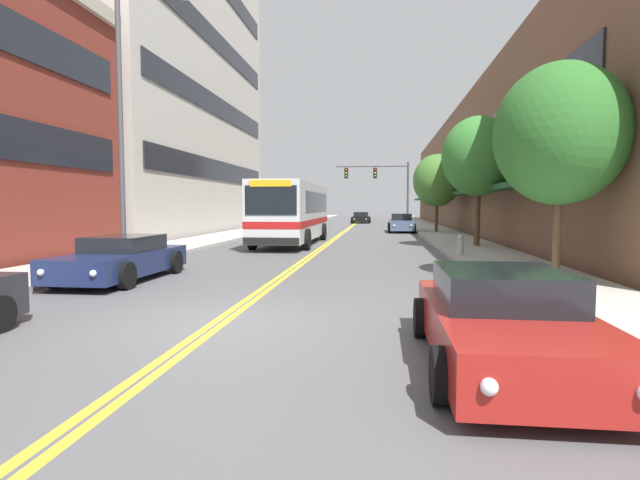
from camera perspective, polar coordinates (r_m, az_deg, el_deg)
ground_plane at (r=45.58m, az=3.38°, el=1.39°), size 240.00×240.00×0.00m
sidewalk_left at (r=46.56m, az=-5.36°, el=1.52°), size 3.18×106.00×0.14m
sidewalk_right at (r=45.69m, az=12.30°, el=1.40°), size 3.18×106.00×0.14m
centre_line at (r=45.58m, az=3.38°, el=1.39°), size 0.34×106.00×0.01m
office_tower_left at (r=41.32m, az=-20.11°, el=20.21°), size 12.08×25.44×27.54m
storefront_row_right at (r=46.65m, az=19.59°, el=7.41°), size 9.10×68.00×10.08m
city_bus at (r=26.88m, az=-3.06°, el=3.43°), size 2.86×10.98×3.21m
car_champagne_parked_left_mid at (r=38.11m, az=-4.05°, el=1.75°), size 2.15×4.38×1.23m
car_navy_parked_left_far at (r=14.93m, az=-21.73°, el=-2.01°), size 2.11×4.92×1.23m
car_red_parked_right_foreground at (r=6.95m, az=20.21°, el=-8.73°), size 2.09×4.48×1.24m
car_slate_blue_parked_right_mid at (r=38.99m, az=9.26°, el=1.88°), size 2.02×4.79×1.42m
car_black_moving_lead at (r=58.51m, az=4.72°, el=2.55°), size 2.19×4.87×1.27m
traffic_signal_mast at (r=45.13m, az=7.06°, el=6.70°), size 6.54×0.38×5.89m
street_lamp_left_near at (r=17.15m, az=-20.83°, el=13.97°), size 2.59×0.28×8.64m
street_tree_right_near at (r=14.80m, az=25.75°, el=10.83°), size 3.38×3.38×5.67m
street_tree_right_mid at (r=25.22m, az=17.66°, el=9.09°), size 3.45×3.45×6.17m
street_tree_right_far at (r=37.72m, az=13.22°, el=6.65°), size 3.47×3.47×5.67m
fire_hydrant at (r=20.34m, az=15.74°, el=-0.52°), size 0.36×0.28×0.79m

